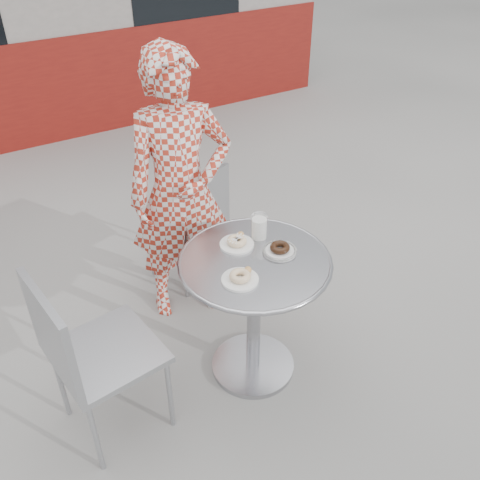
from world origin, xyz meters
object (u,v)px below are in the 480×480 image
chair_left (110,382)px  milk_cup (259,227)px  plate_far (237,242)px  plate_near (240,277)px  bistro_table (254,289)px  chair_far (188,243)px  plate_checker (280,250)px  seated_person (181,192)px

chair_left → milk_cup: bearing=-91.3°
plate_far → plate_near: same height
bistro_table → chair_far: size_ratio=0.91×
plate_near → plate_checker: 0.29m
plate_near → plate_checker: (0.28, 0.09, -0.00)m
milk_cup → chair_far: bearing=93.5°
plate_far → plate_near: size_ratio=1.00×
plate_far → seated_person: bearing=95.8°
plate_checker → milk_cup: size_ratio=1.29×
bistro_table → chair_left: (-0.78, 0.06, -0.28)m
seated_person → milk_cup: 0.56m
seated_person → plate_checker: bearing=-60.8°
chair_left → seated_person: size_ratio=0.58×
plate_checker → plate_far: bearing=133.6°
plate_far → milk_cup: 0.14m
plate_near → plate_checker: size_ratio=1.01×
seated_person → chair_far: bearing=73.8°
plate_checker → chair_left: bearing=176.0°
bistro_table → chair_far: (0.07, 0.93, -0.32)m
seated_person → plate_far: 0.54m
chair_left → plate_near: (0.64, -0.15, 0.49)m
bistro_table → seated_person: bearing=95.5°
seated_person → bistro_table: bearing=-71.8°
bistro_table → plate_far: plate_far is taller
bistro_table → seated_person: 0.73m
bistro_table → milk_cup: (0.12, 0.15, 0.25)m
chair_left → seated_person: bearing=-56.1°
plate_near → milk_cup: (0.26, 0.25, 0.04)m
chair_far → plate_near: 1.17m
chair_far → seated_person: bearing=45.5°
milk_cup → plate_checker: bearing=-82.6°
plate_near → milk_cup: milk_cup is taller
chair_far → plate_far: chair_far is taller
bistro_table → plate_checker: plate_checker is taller
seated_person → milk_cup: (0.18, -0.53, 0.01)m
bistro_table → plate_near: size_ratio=4.43×
bistro_table → plate_checker: (0.14, -0.01, 0.20)m
chair_far → plate_near: (-0.21, -1.03, 0.52)m
chair_far → milk_cup: 0.97m
seated_person → milk_cup: bearing=-58.2°
chair_far → seated_person: seated_person is taller
seated_person → milk_cup: seated_person is taller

